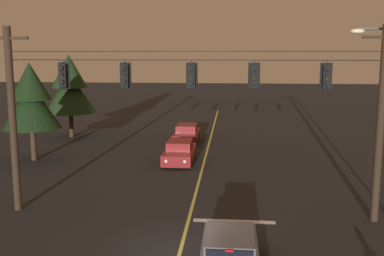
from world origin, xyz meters
name	(u,v)px	position (x,y,z in m)	size (l,w,h in m)	color
ground_plane	(179,256)	(0.00, 0.00, 0.00)	(180.00, 180.00, 0.00)	black
lane_centre_stripe	(200,177)	(0.00, 10.01, 0.00)	(0.14, 60.00, 0.01)	#D1C64C
stop_bar_paint	(234,221)	(1.90, 3.41, 0.00)	(3.40, 0.36, 0.01)	silver
signal_span_assembly	(190,120)	(0.00, 4.01, 4.16)	(17.21, 0.32, 8.02)	#2D2116
traffic_light_leftmost	(63,76)	(-5.36, 3.99, 5.96)	(0.48, 0.41, 1.22)	black
traffic_light_left_inner	(125,76)	(-2.72, 3.99, 5.96)	(0.48, 0.41, 1.22)	black
traffic_light_centre	(192,76)	(0.07, 3.99, 5.96)	(0.48, 0.41, 1.22)	black
traffic_light_right_inner	(254,76)	(2.62, 3.99, 5.96)	(0.48, 0.41, 1.22)	black
traffic_light_rightmost	(327,77)	(5.50, 3.99, 5.96)	(0.48, 0.41, 1.22)	black
car_waiting_near_lane	(230,255)	(1.74, -1.16, 0.65)	(1.80, 4.33, 1.39)	#4C4C51
car_oncoming_lead	(180,152)	(-1.56, 13.52, 0.65)	(1.80, 4.42, 1.39)	maroon
car_oncoming_trailing	(187,134)	(-1.77, 20.05, 0.65)	(1.80, 4.42, 1.39)	maroon
tree_verge_near	(31,99)	(-11.08, 13.25, 4.00)	(3.67, 3.67, 6.33)	#332316
tree_verge_far	(70,87)	(-11.50, 21.42, 4.18)	(4.12, 4.12, 6.78)	#332316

